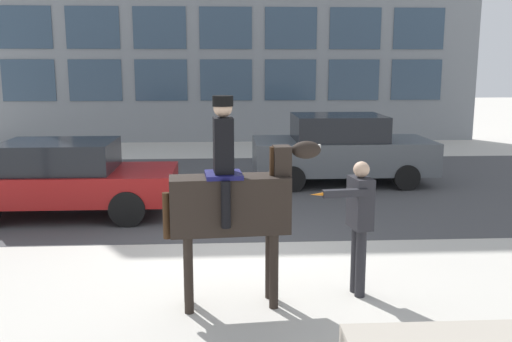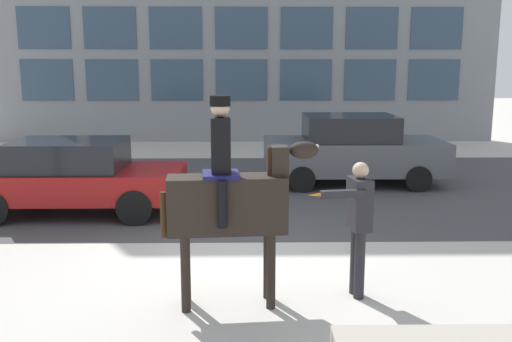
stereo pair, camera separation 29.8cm
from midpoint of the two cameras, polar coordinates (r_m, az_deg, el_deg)
The scene contains 6 objects.
ground_plane at distance 8.97m, azimuth -1.07°, elevation -8.17°, with size 80.00×80.00×0.00m, color beige.
road_surface at distance 13.55m, azimuth -1.04°, elevation -1.64°, with size 18.96×8.50×0.01m.
mounted_horse_lead at distance 6.73m, azimuth -1.31°, elevation -2.75°, with size 1.88×0.65×2.54m.
pedestrian_bystander at distance 7.20m, azimuth 11.34°, elevation -4.69°, with size 0.82×0.52×1.72m.
street_car_near_lane at distance 11.58m, azimuth -17.04°, elevation -0.47°, with size 4.16×1.88×1.45m.
street_car_far_lane at distance 14.08m, azimuth 10.20°, elevation 2.13°, with size 4.30×2.07×1.68m.
Camera 2 is at (0.17, -8.49, 2.90)m, focal length 40.00 mm.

